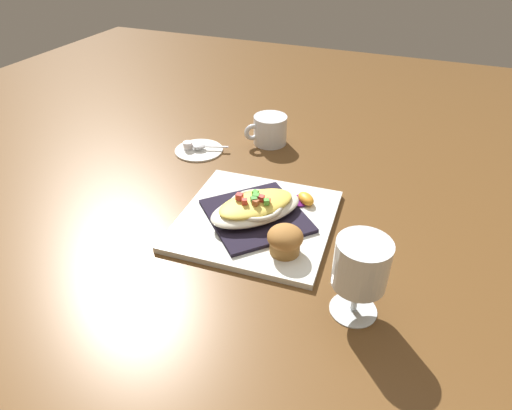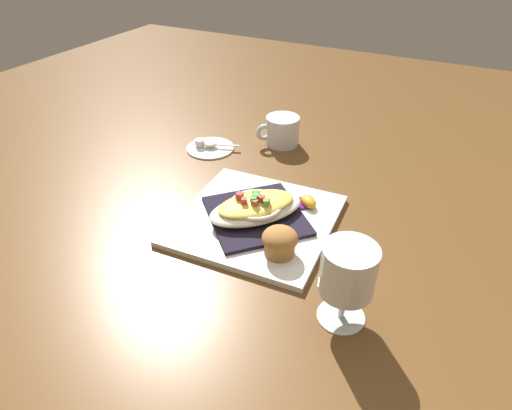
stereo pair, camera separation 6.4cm
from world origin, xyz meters
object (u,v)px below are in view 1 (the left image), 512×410
at_px(orange_garnish, 304,199).
at_px(creamer_cup_0, 188,145).
at_px(gratin_dish, 256,207).
at_px(creamer_saucer, 199,149).
at_px(spoon, 200,146).
at_px(muffin, 285,240).
at_px(stemmed_glass, 361,268).
at_px(square_plate, 256,220).
at_px(coffee_mug, 270,131).

height_order(orange_garnish, creamer_cup_0, orange_garnish).
xyz_separation_m(gratin_dish, creamer_saucer, (0.25, -0.23, -0.03)).
distance_m(gratin_dish, creamer_saucer, 0.34).
height_order(orange_garnish, spoon, orange_garnish).
relative_size(muffin, creamer_saucer, 0.52).
relative_size(orange_garnish, stemmed_glass, 0.42).
height_order(square_plate, stemmed_glass, stemmed_glass).
relative_size(muffin, stemmed_glass, 0.47).
bearing_deg(creamer_cup_0, coffee_mug, -146.15).
height_order(gratin_dish, creamer_saucer, gratin_dish).
xyz_separation_m(muffin, creamer_cup_0, (0.37, -0.30, -0.02)).
height_order(muffin, creamer_cup_0, muffin).
xyz_separation_m(square_plate, creamer_saucer, (0.25, -0.23, -0.00)).
distance_m(square_plate, stemmed_glass, 0.29).
distance_m(spoon, creamer_cup_0, 0.03).
distance_m(square_plate, gratin_dish, 0.03).
xyz_separation_m(square_plate, orange_garnish, (-0.07, -0.09, 0.01)).
xyz_separation_m(creamer_saucer, spoon, (-0.00, -0.00, 0.01)).
bearing_deg(orange_garnish, coffee_mug, -55.77).
height_order(gratin_dish, stemmed_glass, stemmed_glass).
bearing_deg(spoon, gratin_dish, 137.11).
height_order(gratin_dish, spoon, gratin_dish).
xyz_separation_m(orange_garnish, creamer_cup_0, (0.35, -0.13, -0.00)).
bearing_deg(muffin, spoon, -42.59).
bearing_deg(muffin, stemmed_glass, 150.89).
bearing_deg(spoon, creamer_saucer, 18.77).
relative_size(orange_garnish, spoon, 0.60).
bearing_deg(creamer_saucer, coffee_mug, -143.95).
bearing_deg(spoon, coffee_mug, -143.59).
xyz_separation_m(square_plate, stemmed_glass, (-0.23, 0.16, 0.08)).
relative_size(gratin_dish, spoon, 2.20).
height_order(muffin, coffee_mug, coffee_mug).
height_order(muffin, orange_garnish, muffin).
height_order(muffin, creamer_saucer, muffin).
relative_size(muffin, coffee_mug, 0.64).
distance_m(muffin, stemmed_glass, 0.17).
bearing_deg(orange_garnish, stemmed_glass, 122.38).
bearing_deg(orange_garnish, gratin_dish, 49.53).
height_order(square_plate, creamer_saucer, square_plate).
distance_m(square_plate, coffee_mug, 0.36).
bearing_deg(creamer_cup_0, gratin_dish, 141.63).
xyz_separation_m(orange_garnish, stemmed_glass, (-0.15, 0.24, 0.07)).
xyz_separation_m(square_plate, gratin_dish, (0.00, 0.00, 0.03)).
bearing_deg(creamer_cup_0, spoon, -161.23).
bearing_deg(stemmed_glass, spoon, -39.06).
distance_m(coffee_mug, creamer_saucer, 0.19).
height_order(square_plate, gratin_dish, gratin_dish).
height_order(orange_garnish, coffee_mug, coffee_mug).
relative_size(coffee_mug, creamer_cup_0, 4.23).
bearing_deg(spoon, muffin, 137.41).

